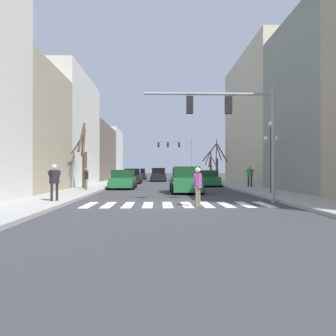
% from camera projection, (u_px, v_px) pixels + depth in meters
% --- Properties ---
extents(ground_plane, '(240.00, 240.00, 0.00)m').
position_uv_depth(ground_plane, '(177.00, 205.00, 15.03)').
color(ground_plane, '#38383D').
extents(sidewalk_left, '(2.87, 90.00, 0.15)m').
position_uv_depth(sidewalk_left, '(35.00, 204.00, 14.85)').
color(sidewalk_left, '#9E9E99').
rests_on(sidewalk_left, ground_plane).
extents(sidewalk_right, '(2.87, 90.00, 0.15)m').
position_uv_depth(sidewalk_right, '(316.00, 203.00, 15.22)').
color(sidewalk_right, '#9E9E99').
rests_on(sidewalk_right, ground_plane).
extents(building_row_left, '(6.00, 55.71, 12.54)m').
position_uv_depth(building_row_left, '(64.00, 138.00, 34.63)').
color(building_row_left, beige).
rests_on(building_row_left, ground_plane).
extents(building_row_right, '(6.00, 33.72, 13.78)m').
position_uv_depth(building_row_right, '(304.00, 108.00, 26.52)').
color(building_row_right, tan).
rests_on(building_row_right, ground_plane).
extents(crosswalk_stripes, '(8.55, 2.60, 0.01)m').
position_uv_depth(crosswalk_stripes, '(177.00, 205.00, 15.08)').
color(crosswalk_stripes, white).
rests_on(crosswalk_stripes, ground_plane).
extents(traffic_signal_near, '(6.43, 0.28, 5.73)m').
position_uv_depth(traffic_signal_near, '(235.00, 118.00, 16.03)').
color(traffic_signal_near, gray).
rests_on(traffic_signal_near, ground_plane).
extents(traffic_signal_far, '(6.38, 0.28, 6.70)m').
position_uv_depth(traffic_signal_far, '(179.00, 150.00, 55.04)').
color(traffic_signal_far, gray).
rests_on(traffic_signal_far, ground_plane).
extents(street_lamp_right_corner, '(0.95, 0.36, 4.53)m').
position_uv_depth(street_lamp_right_corner, '(271.00, 142.00, 20.53)').
color(street_lamp_right_corner, black).
rests_on(street_lamp_right_corner, sidewalk_right).
extents(car_parked_right_mid, '(2.09, 4.39, 1.54)m').
position_uv_depth(car_parked_right_mid, '(208.00, 179.00, 31.55)').
color(car_parked_right_mid, '#236B38').
rests_on(car_parked_right_mid, ground_plane).
extents(car_driving_away_lane, '(2.11, 4.17, 1.74)m').
position_uv_depth(car_driving_away_lane, '(140.00, 174.00, 51.51)').
color(car_driving_away_lane, black).
rests_on(car_driving_away_lane, ground_plane).
extents(car_parked_left_far, '(2.14, 4.67, 1.82)m').
position_uv_depth(car_parked_left_far, '(158.00, 175.00, 44.51)').
color(car_parked_left_far, black).
rests_on(car_parked_left_far, ground_plane).
extents(car_parked_left_near, '(2.14, 4.33, 1.82)m').
position_uv_depth(car_parked_left_near, '(186.00, 181.00, 22.59)').
color(car_parked_left_near, '#236B38').
rests_on(car_parked_left_near, ground_plane).
extents(car_driving_toward_lane, '(2.09, 4.82, 1.71)m').
position_uv_depth(car_driving_toward_lane, '(133.00, 176.00, 37.81)').
color(car_driving_toward_lane, black).
rests_on(car_driving_toward_lane, ground_plane).
extents(car_at_intersection, '(2.13, 4.27, 1.59)m').
position_uv_depth(car_at_intersection, '(123.00, 180.00, 27.42)').
color(car_at_intersection, '#236B38').
rests_on(car_at_intersection, ground_plane).
extents(pedestrian_on_right_sidewalk, '(0.40, 0.64, 1.60)m').
position_uv_depth(pedestrian_on_right_sidewalk, '(86.00, 177.00, 23.67)').
color(pedestrian_on_right_sidewalk, '#7A705B').
rests_on(pedestrian_on_right_sidewalk, sidewalk_left).
extents(pedestrian_waiting_at_curb, '(0.50, 0.66, 1.73)m').
position_uv_depth(pedestrian_waiting_at_curb, '(54.00, 179.00, 15.40)').
color(pedestrian_waiting_at_curb, black).
rests_on(pedestrian_waiting_at_curb, sidewalk_left).
extents(pedestrian_on_left_sidewalk, '(0.41, 0.70, 1.72)m').
position_uv_depth(pedestrian_on_left_sidewalk, '(198.00, 183.00, 14.38)').
color(pedestrian_on_left_sidewalk, '#7A705B').
rests_on(pedestrian_on_left_sidewalk, ground_plane).
extents(pedestrian_near_right_corner, '(0.53, 0.67, 1.78)m').
position_uv_depth(pedestrian_near_right_corner, '(250.00, 174.00, 27.67)').
color(pedestrian_near_right_corner, black).
rests_on(pedestrian_near_right_corner, sidewalk_right).
extents(street_tree_right_far, '(1.11, 2.62, 5.17)m').
position_uv_depth(street_tree_right_far, '(84.00, 158.00, 25.73)').
color(street_tree_right_far, '#473828').
rests_on(street_tree_right_far, sidewalk_left).
extents(street_tree_right_near, '(1.49, 3.36, 4.21)m').
position_uv_depth(street_tree_right_near, '(211.00, 166.00, 49.24)').
color(street_tree_right_near, brown).
rests_on(street_tree_right_near, sidewalk_right).
extents(street_tree_right_mid, '(3.15, 2.50, 5.46)m').
position_uv_depth(street_tree_right_mid, '(217.00, 162.00, 43.17)').
color(street_tree_right_mid, brown).
rests_on(street_tree_right_mid, sidewalk_right).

